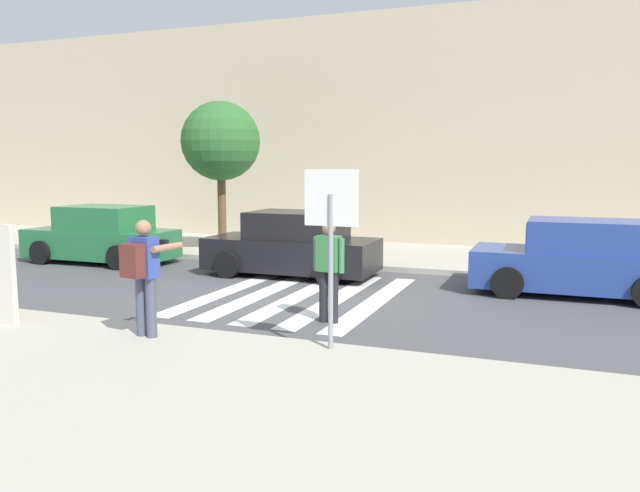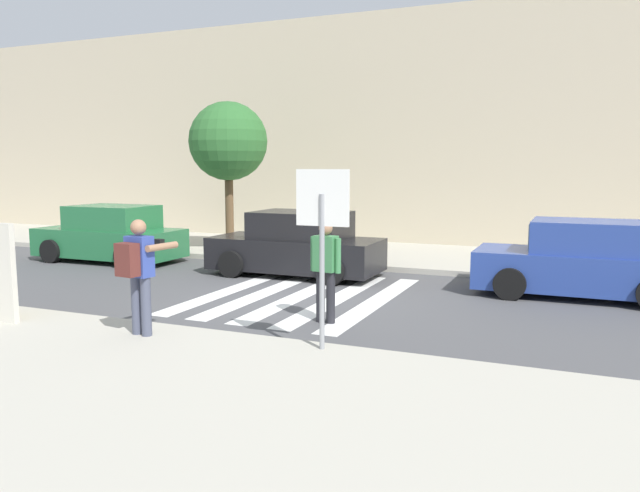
{
  "view_description": "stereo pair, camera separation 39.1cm",
  "coord_description": "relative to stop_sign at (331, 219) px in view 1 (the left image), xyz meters",
  "views": [
    {
      "loc": [
        4.89,
        -11.3,
        2.65
      ],
      "look_at": [
        0.6,
        -0.2,
        1.1
      ],
      "focal_mm": 35.0,
      "sensor_mm": 36.0,
      "label": 1
    },
    {
      "loc": [
        5.25,
        -11.16,
        2.65
      ],
      "look_at": [
        0.6,
        -0.2,
        1.1
      ],
      "focal_mm": 35.0,
      "sensor_mm": 36.0,
      "label": 2
    }
  ],
  "objects": [
    {
      "name": "ground_plane",
      "position": [
        -2.03,
        3.48,
        -1.93
      ],
      "size": [
        120.0,
        120.0,
        0.0
      ],
      "primitive_type": "plane",
      "color": "#4C4C4F"
    },
    {
      "name": "sidewalk_near",
      "position": [
        -2.03,
        -2.72,
        -1.86
      ],
      "size": [
        60.0,
        6.0,
        0.14
      ],
      "primitive_type": "cube",
      "color": "#B2AD9E",
      "rests_on": "ground"
    },
    {
      "name": "sidewalk_far",
      "position": [
        -2.03,
        9.48,
        -1.86
      ],
      "size": [
        60.0,
        4.8,
        0.14
      ],
      "primitive_type": "cube",
      "color": "#B2AD9E",
      "rests_on": "ground"
    },
    {
      "name": "building_facade_far",
      "position": [
        -2.03,
        13.88,
        1.83
      ],
      "size": [
        56.0,
        4.0,
        7.51
      ],
      "primitive_type": "cube",
      "color": "beige",
      "rests_on": "ground"
    },
    {
      "name": "crosswalk_stripe_0",
      "position": [
        -3.63,
        3.68,
        -1.92
      ],
      "size": [
        0.44,
        5.2,
        0.01
      ],
      "primitive_type": "cube",
      "color": "silver",
      "rests_on": "ground"
    },
    {
      "name": "crosswalk_stripe_1",
      "position": [
        -2.83,
        3.68,
        -1.92
      ],
      "size": [
        0.44,
        5.2,
        0.01
      ],
      "primitive_type": "cube",
      "color": "silver",
      "rests_on": "ground"
    },
    {
      "name": "crosswalk_stripe_2",
      "position": [
        -2.03,
        3.68,
        -1.92
      ],
      "size": [
        0.44,
        5.2,
        0.01
      ],
      "primitive_type": "cube",
      "color": "silver",
      "rests_on": "ground"
    },
    {
      "name": "crosswalk_stripe_3",
      "position": [
        -1.23,
        3.68,
        -1.92
      ],
      "size": [
        0.44,
        5.2,
        0.01
      ],
      "primitive_type": "cube",
      "color": "silver",
      "rests_on": "ground"
    },
    {
      "name": "crosswalk_stripe_4",
      "position": [
        -0.43,
        3.68,
        -1.92
      ],
      "size": [
        0.44,
        5.2,
        0.01
      ],
      "primitive_type": "cube",
      "color": "silver",
      "rests_on": "ground"
    },
    {
      "name": "stop_sign",
      "position": [
        0.0,
        0.0,
        0.0
      ],
      "size": [
        0.76,
        0.08,
        2.46
      ],
      "color": "gray",
      "rests_on": "sidewalk_near"
    },
    {
      "name": "photographer_with_backpack",
      "position": [
        -2.75,
        -0.42,
        -0.76
      ],
      "size": [
        0.65,
        0.89,
        1.72
      ],
      "color": "#474C60",
      "rests_on": "sidewalk_near"
    },
    {
      "name": "pedestrian_crossing",
      "position": [
        -0.72,
        1.85,
        -0.95
      ],
      "size": [
        0.57,
        0.3,
        1.72
      ],
      "color": "#232328",
      "rests_on": "ground"
    },
    {
      "name": "parked_car_green",
      "position": [
        -8.78,
        5.78,
        -1.2
      ],
      "size": [
        4.1,
        1.92,
        1.55
      ],
      "color": "#236B3D",
      "rests_on": "ground"
    },
    {
      "name": "parked_car_black",
      "position": [
        -3.09,
        5.78,
        -1.2
      ],
      "size": [
        4.1,
        1.92,
        1.55
      ],
      "color": "black",
      "rests_on": "ground"
    },
    {
      "name": "parked_car_blue",
      "position": [
        3.26,
        5.78,
        -1.2
      ],
      "size": [
        4.1,
        1.92,
        1.55
      ],
      "color": "#284293",
      "rests_on": "ground"
    },
    {
      "name": "street_tree_west",
      "position": [
        -6.26,
        7.92,
        1.38
      ],
      "size": [
        2.25,
        2.25,
        4.31
      ],
      "color": "brown",
      "rests_on": "sidewalk_far"
    }
  ]
}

